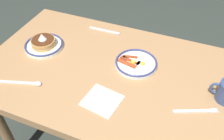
{
  "coord_description": "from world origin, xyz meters",
  "views": [
    {
      "loc": [
        -0.26,
        0.81,
        1.56
      ],
      "look_at": [
        0.06,
        0.02,
        0.77
      ],
      "focal_mm": 39.39,
      "sensor_mm": 36.0,
      "label": 1
    }
  ],
  "objects_px": {
    "plate_center_pancakes": "(136,63)",
    "paper_napkin": "(102,100)",
    "fork_near": "(105,31)",
    "plate_near_main": "(44,44)",
    "tea_spoon": "(26,83)",
    "fork_far": "(196,111)"
  },
  "relations": [
    {
      "from": "plate_center_pancakes",
      "to": "paper_napkin",
      "type": "distance_m",
      "value": 0.28
    },
    {
      "from": "plate_center_pancakes",
      "to": "paper_napkin",
      "type": "bearing_deg",
      "value": 76.76
    },
    {
      "from": "paper_napkin",
      "to": "fork_near",
      "type": "bearing_deg",
      "value": -68.04
    },
    {
      "from": "plate_near_main",
      "to": "fork_near",
      "type": "height_order",
      "value": "plate_near_main"
    },
    {
      "from": "plate_center_pancakes",
      "to": "paper_napkin",
      "type": "height_order",
      "value": "plate_center_pancakes"
    },
    {
      "from": "plate_near_main",
      "to": "fork_near",
      "type": "bearing_deg",
      "value": -132.51
    },
    {
      "from": "paper_napkin",
      "to": "tea_spoon",
      "type": "xyz_separation_m",
      "value": [
        0.37,
        0.04,
        0.0
      ]
    },
    {
      "from": "tea_spoon",
      "to": "plate_near_main",
      "type": "bearing_deg",
      "value": -74.06
    },
    {
      "from": "plate_center_pancakes",
      "to": "tea_spoon",
      "type": "height_order",
      "value": "plate_center_pancakes"
    },
    {
      "from": "fork_near",
      "to": "paper_napkin",
      "type": "bearing_deg",
      "value": 111.96
    },
    {
      "from": "plate_near_main",
      "to": "paper_napkin",
      "type": "bearing_deg",
      "value": 152.84
    },
    {
      "from": "plate_near_main",
      "to": "tea_spoon",
      "type": "distance_m",
      "value": 0.28
    },
    {
      "from": "fork_near",
      "to": "fork_far",
      "type": "height_order",
      "value": "same"
    },
    {
      "from": "paper_napkin",
      "to": "plate_near_main",
      "type": "bearing_deg",
      "value": -27.16
    },
    {
      "from": "fork_near",
      "to": "tea_spoon",
      "type": "height_order",
      "value": "tea_spoon"
    },
    {
      "from": "fork_far",
      "to": "tea_spoon",
      "type": "bearing_deg",
      "value": 9.87
    },
    {
      "from": "plate_near_main",
      "to": "fork_far",
      "type": "bearing_deg",
      "value": 170.8
    },
    {
      "from": "fork_near",
      "to": "fork_far",
      "type": "xyz_separation_m",
      "value": [
        -0.58,
        0.4,
        0.0
      ]
    },
    {
      "from": "tea_spoon",
      "to": "paper_napkin",
      "type": "bearing_deg",
      "value": -174.16
    },
    {
      "from": "fork_far",
      "to": "plate_center_pancakes",
      "type": "bearing_deg",
      "value": -29.54
    },
    {
      "from": "plate_near_main",
      "to": "fork_far",
      "type": "distance_m",
      "value": 0.84
    },
    {
      "from": "plate_center_pancakes",
      "to": "fork_far",
      "type": "xyz_separation_m",
      "value": [
        -0.32,
        0.18,
        -0.01
      ]
    }
  ]
}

